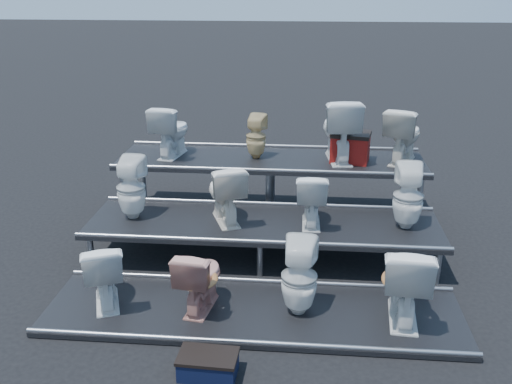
# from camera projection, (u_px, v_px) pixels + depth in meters

# --- Properties ---
(ground) EXTENTS (80.00, 80.00, 0.00)m
(ground) POSITION_uv_depth(u_px,v_px,m) (263.00, 256.00, 7.00)
(ground) COLOR black
(ground) RESTS_ON ground
(tier_front) EXTENTS (4.20, 1.20, 0.06)m
(tier_front) POSITION_uv_depth(u_px,v_px,m) (253.00, 312.00, 5.78)
(tier_front) COLOR black
(tier_front) RESTS_ON ground
(tier_mid) EXTENTS (4.20, 1.20, 0.46)m
(tier_mid) POSITION_uv_depth(u_px,v_px,m) (263.00, 239.00, 6.92)
(tier_mid) COLOR black
(tier_mid) RESTS_ON ground
(tier_back) EXTENTS (4.20, 1.20, 0.86)m
(tier_back) POSITION_uv_depth(u_px,v_px,m) (271.00, 187.00, 8.06)
(tier_back) COLOR black
(tier_back) RESTS_ON ground
(toilet_0) EXTENTS (0.61, 0.79, 0.71)m
(toilet_0) POSITION_uv_depth(u_px,v_px,m) (104.00, 272.00, 5.77)
(toilet_0) COLOR white
(toilet_0) RESTS_ON tier_front
(toilet_1) EXTENTS (0.47, 0.71, 0.67)m
(toilet_1) POSITION_uv_depth(u_px,v_px,m) (200.00, 278.00, 5.69)
(toilet_1) COLOR tan
(toilet_1) RESTS_ON tier_front
(toilet_2) EXTENTS (0.39, 0.40, 0.79)m
(toilet_2) POSITION_uv_depth(u_px,v_px,m) (299.00, 277.00, 5.59)
(toilet_2) COLOR white
(toilet_2) RESTS_ON tier_front
(toilet_3) EXTENTS (0.53, 0.84, 0.82)m
(toilet_3) POSITION_uv_depth(u_px,v_px,m) (405.00, 280.00, 5.50)
(toilet_3) COLOR white
(toilet_3) RESTS_ON tier_front
(toilet_4) EXTENTS (0.37, 0.37, 0.77)m
(toilet_4) POSITION_uv_depth(u_px,v_px,m) (131.00, 188.00, 6.84)
(toilet_4) COLOR white
(toilet_4) RESTS_ON tier_mid
(toilet_5) EXTENTS (0.63, 0.81, 0.72)m
(toilet_5) POSITION_uv_depth(u_px,v_px,m) (225.00, 193.00, 6.75)
(toilet_5) COLOR white
(toilet_5) RESTS_ON tier_mid
(toilet_6) EXTENTS (0.37, 0.64, 0.65)m
(toilet_6) POSITION_uv_depth(u_px,v_px,m) (311.00, 198.00, 6.68)
(toilet_6) COLOR white
(toilet_6) RESTS_ON tier_mid
(toilet_7) EXTENTS (0.37, 0.37, 0.78)m
(toilet_7) POSITION_uv_depth(u_px,v_px,m) (408.00, 196.00, 6.56)
(toilet_7) COLOR white
(toilet_7) RESTS_ON tier_mid
(toilet_8) EXTENTS (0.53, 0.77, 0.72)m
(toilet_8) POSITION_uv_depth(u_px,v_px,m) (171.00, 131.00, 7.90)
(toilet_8) COLOR white
(toilet_8) RESTS_ON tier_back
(toilet_9) EXTENTS (0.33, 0.33, 0.61)m
(toilet_9) POSITION_uv_depth(u_px,v_px,m) (256.00, 136.00, 7.82)
(toilet_9) COLOR #D3B97F
(toilet_9) RESTS_ON tier_back
(toilet_10) EXTENTS (0.59, 0.90, 0.86)m
(toilet_10) POSITION_uv_depth(u_px,v_px,m) (339.00, 129.00, 7.68)
(toilet_10) COLOR white
(toilet_10) RESTS_ON tier_back
(toilet_11) EXTENTS (0.67, 0.84, 0.75)m
(toilet_11) POSITION_uv_depth(u_px,v_px,m) (403.00, 135.00, 7.62)
(toilet_11) COLOR white
(toilet_11) RESTS_ON tier_back
(red_crate) EXTENTS (0.56, 0.48, 0.36)m
(red_crate) POSITION_uv_depth(u_px,v_px,m) (350.00, 149.00, 7.71)
(red_crate) COLOR maroon
(red_crate) RESTS_ON tier_back
(step_stool) EXTENTS (0.50, 0.32, 0.18)m
(step_stool) POSITION_uv_depth(u_px,v_px,m) (208.00, 366.00, 4.88)
(step_stool) COLOR black
(step_stool) RESTS_ON ground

